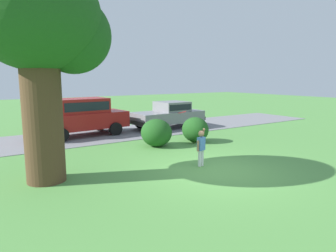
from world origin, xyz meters
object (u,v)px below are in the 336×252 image
(parked_suv, at_px, (82,115))
(oak_tree_large, at_px, (42,30))
(parked_sedan, at_px, (169,114))
(frisbee, at_px, (182,112))
(child_thrower, at_px, (201,145))

(parked_suv, bearing_deg, oak_tree_large, -115.48)
(parked_suv, bearing_deg, parked_sedan, -5.13)
(parked_suv, xyz_separation_m, frisbee, (1.41, -6.65, 0.67))
(oak_tree_large, relative_size, parked_sedan, 1.34)
(frisbee, bearing_deg, parked_suv, 101.97)
(child_thrower, bearing_deg, parked_sedan, 63.90)
(child_thrower, bearing_deg, frisbee, 99.95)
(frisbee, bearing_deg, oak_tree_large, 173.20)
(parked_sedan, xyz_separation_m, child_thrower, (-3.46, -7.06, -0.13))
(oak_tree_large, bearing_deg, parked_sedan, 35.59)
(parked_suv, height_order, child_thrower, parked_suv)
(oak_tree_large, distance_m, child_thrower, 5.85)
(parked_sedan, bearing_deg, child_thrower, -116.10)
(parked_suv, relative_size, child_thrower, 3.74)
(oak_tree_large, distance_m, frisbee, 5.01)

